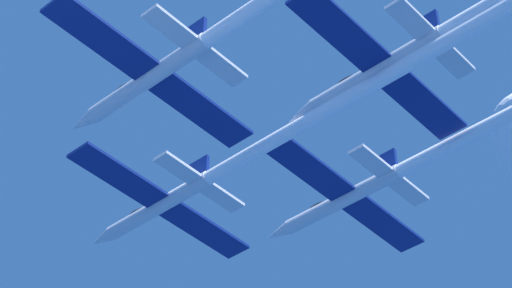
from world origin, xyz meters
TOP-DOWN VIEW (x-y plane):
  - jet_lead at (0.34, -15.15)m, footprint 14.84×52.10m

SIDE VIEW (x-z plane):
  - jet_lead at x=0.34m, z-range -1.50..0.96m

